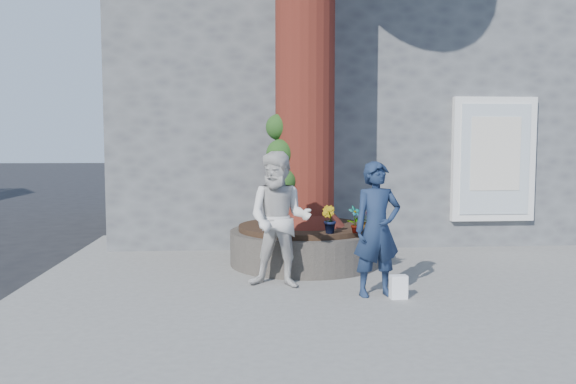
{
  "coord_description": "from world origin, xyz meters",
  "views": [
    {
      "loc": [
        -0.11,
        -6.55,
        1.93
      ],
      "look_at": [
        0.52,
        1.78,
        1.25
      ],
      "focal_mm": 35.0,
      "sensor_mm": 36.0,
      "label": 1
    }
  ],
  "objects": [
    {
      "name": "ground",
      "position": [
        0.0,
        0.0,
        0.0
      ],
      "size": [
        120.0,
        120.0,
        0.0
      ],
      "primitive_type": "plane",
      "color": "black",
      "rests_on": "ground"
    },
    {
      "name": "pavement",
      "position": [
        1.5,
        1.0,
        0.06
      ],
      "size": [
        9.0,
        8.0,
        0.12
      ],
      "primitive_type": "cube",
      "color": "slate",
      "rests_on": "ground"
    },
    {
      "name": "yellow_line",
      "position": [
        -3.05,
        1.0,
        0.0
      ],
      "size": [
        0.1,
        30.0,
        0.01
      ],
      "primitive_type": "cube",
      "color": "yellow",
      "rests_on": "ground"
    },
    {
      "name": "stone_shop",
      "position": [
        2.5,
        7.2,
        3.16
      ],
      "size": [
        10.3,
        8.3,
        6.3
      ],
      "color": "#4E5053",
      "rests_on": "ground"
    },
    {
      "name": "planter",
      "position": [
        0.8,
        2.0,
        0.41
      ],
      "size": [
        2.3,
        2.3,
        0.6
      ],
      "color": "black",
      "rests_on": "pavement"
    },
    {
      "name": "man",
      "position": [
        1.47,
        0.05,
        0.94
      ],
      "size": [
        0.65,
        0.49,
        1.63
      ],
      "primitive_type": "imported",
      "rotation": [
        0.0,
        0.0,
        0.18
      ],
      "color": "#172540",
      "rests_on": "pavement"
    },
    {
      "name": "woman",
      "position": [
        0.32,
        0.58,
        0.99
      ],
      "size": [
        1.0,
        0.87,
        1.75
      ],
      "primitive_type": "imported",
      "rotation": [
        0.0,
        0.0,
        -0.28
      ],
      "color": "beige",
      "rests_on": "pavement"
    },
    {
      "name": "shopping_bag",
      "position": [
        1.7,
        -0.1,
        0.26
      ],
      "size": [
        0.21,
        0.13,
        0.28
      ],
      "primitive_type": "cube",
      "rotation": [
        0.0,
        0.0,
        0.05
      ],
      "color": "white",
      "rests_on": "pavement"
    },
    {
      "name": "plant_a",
      "position": [
        1.42,
        1.15,
        0.91
      ],
      "size": [
        0.24,
        0.22,
        0.38
      ],
      "primitive_type": "imported",
      "rotation": [
        0.0,
        0.0,
        0.51
      ],
      "color": "gray",
      "rests_on": "planter"
    },
    {
      "name": "plant_b",
      "position": [
        1.05,
        1.15,
        0.91
      ],
      "size": [
        0.29,
        0.3,
        0.39
      ],
      "primitive_type": "imported",
      "rotation": [
        0.0,
        0.0,
        2.26
      ],
      "color": "gray",
      "rests_on": "planter"
    },
    {
      "name": "plant_c",
      "position": [
        1.65,
        1.15,
        0.9
      ],
      "size": [
        0.28,
        0.28,
        0.36
      ],
      "primitive_type": "imported",
      "rotation": [
        0.0,
        0.0,
        3.78
      ],
      "color": "gray",
      "rests_on": "planter"
    },
    {
      "name": "plant_d",
      "position": [
        1.65,
        1.3,
        0.87
      ],
      "size": [
        0.35,
        0.35,
        0.29
      ],
      "primitive_type": "imported",
      "rotation": [
        0.0,
        0.0,
        5.4
      ],
      "color": "gray",
      "rests_on": "planter"
    }
  ]
}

